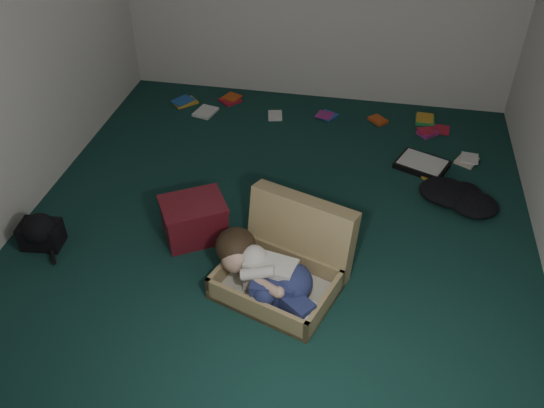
% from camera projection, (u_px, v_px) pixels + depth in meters
% --- Properties ---
extents(floor, '(4.50, 4.50, 0.00)m').
position_uv_depth(floor, '(276.00, 227.00, 4.56)').
color(floor, '#12352F').
rests_on(floor, ground).
extents(wall_front, '(4.50, 0.00, 4.50)m').
position_uv_depth(wall_front, '(158.00, 356.00, 2.02)').
color(wall_front, silver).
rests_on(wall_front, ground).
extents(suitcase, '(0.99, 0.98, 0.58)m').
position_uv_depth(suitcase, '(287.00, 262.00, 4.00)').
color(suitcase, tan).
rests_on(suitcase, floor).
extents(person, '(0.78, 0.60, 0.36)m').
position_uv_depth(person, '(266.00, 272.00, 3.86)').
color(person, silver).
rests_on(person, suitcase).
extents(maroon_bin, '(0.59, 0.56, 0.32)m').
position_uv_depth(maroon_bin, '(194.00, 219.00, 4.38)').
color(maroon_bin, maroon).
rests_on(maroon_bin, floor).
extents(backpack, '(0.39, 0.33, 0.22)m').
position_uv_depth(backpack, '(41.00, 233.00, 4.33)').
color(backpack, black).
rests_on(backpack, floor).
extents(clothing_pile, '(0.55, 0.49, 0.15)m').
position_uv_depth(clothing_pile, '(456.00, 193.00, 4.79)').
color(clothing_pile, black).
rests_on(clothing_pile, floor).
extents(paper_tray, '(0.53, 0.47, 0.06)m').
position_uv_depth(paper_tray, '(422.00, 164.00, 5.20)').
color(paper_tray, black).
rests_on(paper_tray, floor).
extents(book_scatter, '(3.07, 1.21, 0.02)m').
position_uv_depth(book_scatter, '(340.00, 125.00, 5.79)').
color(book_scatter, gold).
rests_on(book_scatter, floor).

